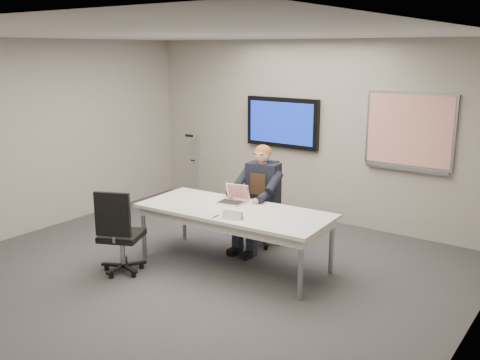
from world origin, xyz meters
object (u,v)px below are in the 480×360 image
Objects in this scene: office_chair_near at (121,247)px; seated_person at (256,208)px; office_chair_far at (264,222)px; laptop at (234,198)px; conference_table at (234,216)px.

office_chair_near is 0.75× the size of seated_person.
office_chair_far is 0.71× the size of seated_person.
seated_person is 0.46m from laptop.
laptop reaches higher than conference_table.
seated_person is (-0.11, 0.64, -0.09)m from conference_table.
office_chair_far is (-0.13, 0.89, -0.34)m from conference_table.
office_chair_far is 2.06m from office_chair_near.
office_chair_far reaches higher than conference_table.
conference_table is at bearing -62.01° from laptop.
laptop is (-0.18, 0.24, 0.14)m from conference_table.
conference_table is 1.42m from office_chair_near.
office_chair_far is 0.95× the size of office_chair_near.
office_chair_near reaches higher than conference_table.
office_chair_near is 1.85m from seated_person.
office_chair_near is at bearing -131.43° from laptop.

